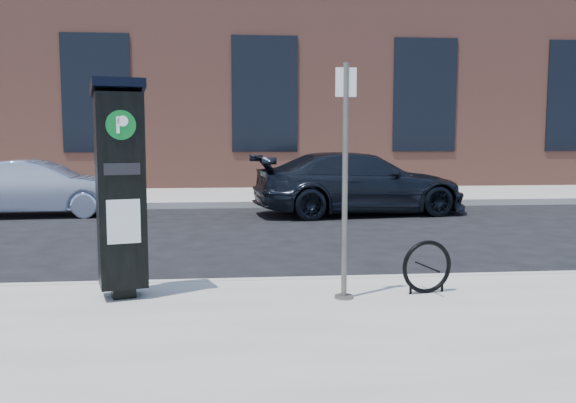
{
  "coord_description": "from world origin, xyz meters",
  "views": [
    {
      "loc": [
        -1.06,
        -6.75,
        1.77
      ],
      "look_at": [
        -0.37,
        0.5,
        0.97
      ],
      "focal_mm": 38.0,
      "sensor_mm": 36.0,
      "label": 1
    }
  ],
  "objects": [
    {
      "name": "sign_pole",
      "position": [
        0.05,
        -0.91,
        1.29
      ],
      "size": [
        0.2,
        0.18,
        2.3
      ],
      "rotation": [
        0.0,
        0.0,
        0.03
      ],
      "color": "#57524D",
      "rests_on": "sidewalk_near"
    },
    {
      "name": "bike_rack",
      "position": [
        0.94,
        -0.79,
        0.42
      ],
      "size": [
        0.55,
        0.15,
        0.55
      ],
      "rotation": [
        0.0,
        0.0,
        0.19
      ],
      "color": "black",
      "rests_on": "sidewalk_near"
    },
    {
      "name": "ground",
      "position": [
        0.0,
        0.0,
        0.0
      ],
      "size": [
        120.0,
        120.0,
        0.0
      ],
      "primitive_type": "plane",
      "color": "black",
      "rests_on": "ground"
    },
    {
      "name": "curb_near",
      "position": [
        0.0,
        -0.02,
        0.07
      ],
      "size": [
        60.0,
        0.12,
        0.16
      ],
      "primitive_type": "cube",
      "color": "#9E9B93",
      "rests_on": "ground"
    },
    {
      "name": "building",
      "position": [
        -0.0,
        17.0,
        4.15
      ],
      "size": [
        28.0,
        10.05,
        8.25
      ],
      "color": "brown",
      "rests_on": "ground"
    },
    {
      "name": "parking_kiosk",
      "position": [
        -2.14,
        -0.64,
        1.26
      ],
      "size": [
        0.59,
        0.55,
        2.16
      ],
      "rotation": [
        0.0,
        0.0,
        0.27
      ],
      "color": "black",
      "rests_on": "sidewalk_near"
    },
    {
      "name": "curb_far",
      "position": [
        0.0,
        8.02,
        0.07
      ],
      "size": [
        60.0,
        0.12,
        0.16
      ],
      "primitive_type": "cube",
      "color": "#9E9B93",
      "rests_on": "ground"
    },
    {
      "name": "sidewalk_far",
      "position": [
        0.0,
        14.0,
        0.07
      ],
      "size": [
        60.0,
        12.0,
        0.15
      ],
      "primitive_type": "cube",
      "color": "gray",
      "rests_on": "ground"
    },
    {
      "name": "car_dark",
      "position": [
        1.82,
        6.62,
        0.69
      ],
      "size": [
        4.96,
        2.51,
        1.38
      ],
      "primitive_type": "imported",
      "rotation": [
        0.0,
        0.0,
        1.69
      ],
      "color": "black",
      "rests_on": "ground"
    },
    {
      "name": "car_silver",
      "position": [
        -5.25,
        6.95,
        0.61
      ],
      "size": [
        3.77,
        1.5,
        1.22
      ],
      "primitive_type": "imported",
      "rotation": [
        0.0,
        0.0,
        1.63
      ],
      "color": "#93A0BB",
      "rests_on": "ground"
    }
  ]
}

